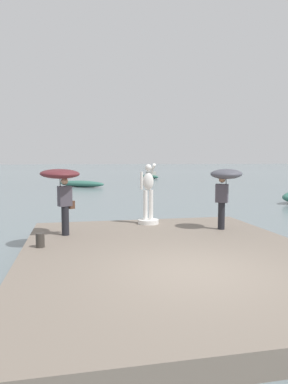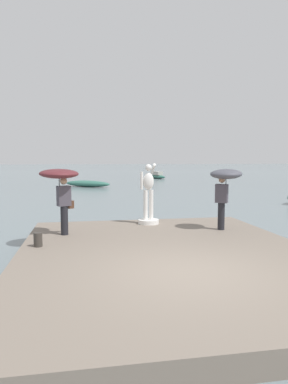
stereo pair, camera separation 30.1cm
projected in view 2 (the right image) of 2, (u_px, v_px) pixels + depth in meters
ground_plane at (99, 180)px, 46.29m from camera, size 400.00×400.00×0.00m
pier at (169, 259)px, 8.63m from camera, size 7.40×9.22×0.40m
statue_white_figure at (148, 201)px, 12.23m from camera, size 0.74×0.93×2.14m
onlooker_left at (60, 181)px, 10.30m from camera, size 1.53×1.53×2.01m
onlooker_right at (225, 181)px, 11.09m from camera, size 1.41×1.42×1.99m
mooring_bollard at (38, 240)px, 9.01m from camera, size 0.22×0.22×0.37m
boat_far at (157, 176)px, 50.33m from camera, size 2.31×4.82×1.02m
boat_leftward at (87, 184)px, 34.61m from camera, size 4.92×4.07×0.63m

